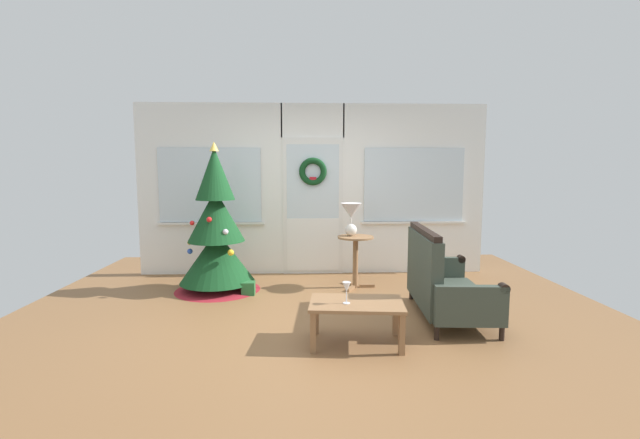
% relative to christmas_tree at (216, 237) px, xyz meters
% --- Properties ---
extents(ground_plane, '(6.76, 6.76, 0.00)m').
position_rel_christmas_tree_xyz_m(ground_plane, '(1.27, -1.17, -0.71)').
color(ground_plane, brown).
extents(back_wall_with_door, '(5.20, 0.19, 2.55)m').
position_rel_christmas_tree_xyz_m(back_wall_with_door, '(1.27, 0.92, 0.58)').
color(back_wall_with_door, white).
rests_on(back_wall_with_door, ground).
extents(christmas_tree, '(1.11, 1.11, 1.93)m').
position_rel_christmas_tree_xyz_m(christmas_tree, '(0.00, 0.00, 0.00)').
color(christmas_tree, '#4C331E').
rests_on(christmas_tree, ground).
extents(settee_sofa, '(0.80, 1.43, 0.96)m').
position_rel_christmas_tree_xyz_m(settee_sofa, '(2.60, -1.14, -0.33)').
color(settee_sofa, black).
rests_on(settee_sofa, ground).
extents(side_table, '(0.50, 0.48, 0.69)m').
position_rel_christmas_tree_xyz_m(side_table, '(1.83, 0.06, -0.21)').
color(side_table, '#8E6642').
rests_on(side_table, ground).
extents(table_lamp, '(0.28, 0.28, 0.44)m').
position_rel_christmas_tree_xyz_m(table_lamp, '(1.77, 0.10, 0.27)').
color(table_lamp, silver).
rests_on(table_lamp, side_table).
extents(coffee_table, '(0.89, 0.60, 0.39)m').
position_rel_christmas_tree_xyz_m(coffee_table, '(1.61, -1.82, -0.38)').
color(coffee_table, '#8E6642').
rests_on(coffee_table, ground).
extents(wine_glass, '(0.08, 0.08, 0.20)m').
position_rel_christmas_tree_xyz_m(wine_glass, '(1.51, -1.86, -0.18)').
color(wine_glass, silver).
rests_on(wine_glass, coffee_table).
extents(gift_box, '(0.16, 0.15, 0.16)m').
position_rel_christmas_tree_xyz_m(gift_box, '(0.43, -0.23, -0.63)').
color(gift_box, '#266633').
rests_on(gift_box, ground).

